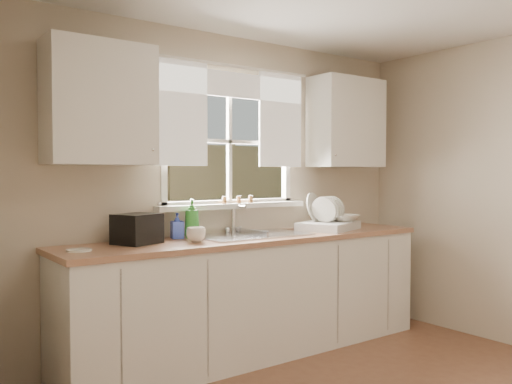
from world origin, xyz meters
TOP-DOWN VIEW (x-y plane):
  - room_walls at (0.00, -0.07)m, footprint 3.62×4.02m
  - window at (0.00, 2.00)m, footprint 1.38×0.16m
  - curtains at (0.00, 1.95)m, footprint 1.50×0.03m
  - base_cabinets at (0.00, 1.68)m, footprint 3.00×0.62m
  - countertop at (0.00, 1.68)m, footprint 3.04×0.65m
  - upper_cabinet_left at (-1.15, 1.82)m, footprint 0.70×0.33m
  - upper_cabinet_right at (1.15, 1.82)m, footprint 0.70×0.33m
  - wall_outlet at (0.88, 1.99)m, footprint 0.08×0.01m
  - sill_jars at (0.03, 1.94)m, footprint 0.30×0.04m
  - backyard at (0.58, 8.42)m, footprint 20.00×10.00m
  - sink at (0.00, 1.71)m, footprint 0.88×0.52m
  - dish_rack at (0.78, 1.68)m, footprint 0.62×0.55m
  - bowl at (0.92, 1.62)m, footprint 0.26×0.26m
  - soap_bottle_a at (-0.46, 1.82)m, footprint 0.15×0.15m
  - soap_bottle_b at (-0.55, 1.89)m, footprint 0.10×0.11m
  - soap_bottle_c at (-0.79, 1.81)m, footprint 0.16×0.16m
  - saucer at (-1.35, 1.67)m, footprint 0.15×0.15m
  - cup at (-0.55, 1.61)m, footprint 0.17×0.17m
  - black_appliance at (-0.91, 1.79)m, footprint 0.35×0.33m

SIDE VIEW (x-z plane):
  - base_cabinets at x=0.00m, z-range 0.00..0.87m
  - sink at x=0.00m, z-range 0.64..1.04m
  - countertop at x=0.00m, z-range 0.87..0.91m
  - saucer at x=-1.35m, z-range 0.91..0.92m
  - cup at x=-0.55m, z-range 0.91..1.02m
  - dish_rack at x=0.78m, z-range 0.82..1.13m
  - soap_bottle_c at x=-0.79m, z-range 0.91..1.07m
  - soap_bottle_b at x=-0.55m, z-range 0.91..1.10m
  - bowl at x=0.92m, z-range 0.98..1.04m
  - black_appliance at x=-0.91m, z-range 0.91..1.12m
  - soap_bottle_a at x=-0.46m, z-range 0.91..1.20m
  - wall_outlet at x=0.88m, z-range 1.02..1.14m
  - sill_jars at x=0.03m, z-range 1.15..1.21m
  - room_walls at x=0.00m, z-range -0.01..2.49m
  - window at x=0.00m, z-range 0.95..2.02m
  - upper_cabinet_left at x=-1.15m, z-range 1.45..2.25m
  - upper_cabinet_right at x=1.15m, z-range 1.45..2.25m
  - curtains at x=0.00m, z-range 1.53..2.34m
  - backyard at x=0.58m, z-range 0.40..6.53m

